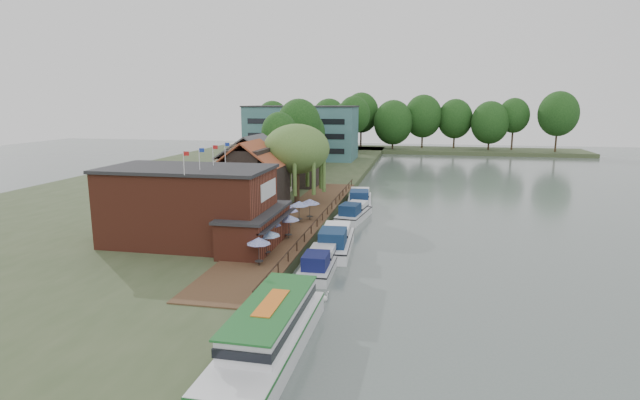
# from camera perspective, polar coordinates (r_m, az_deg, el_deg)

# --- Properties ---
(ground) EXTENTS (260.00, 260.00, 0.00)m
(ground) POSITION_cam_1_polar(r_m,az_deg,el_deg) (46.08, 4.42, -6.80)
(ground) COLOR #54625D
(ground) RESTS_ON ground
(land_bank) EXTENTS (50.00, 140.00, 1.00)m
(land_bank) POSITION_cam_1_polar(r_m,az_deg,el_deg) (87.12, -12.61, 1.87)
(land_bank) COLOR #384728
(land_bank) RESTS_ON ground
(quay_deck) EXTENTS (6.00, 50.00, 0.10)m
(quay_deck) POSITION_cam_1_polar(r_m,az_deg,el_deg) (56.67, -2.38, -2.24)
(quay_deck) COLOR #47301E
(quay_deck) RESTS_ON land_bank
(quay_rail) EXTENTS (0.20, 49.00, 1.00)m
(quay_rail) POSITION_cam_1_polar(r_m,az_deg,el_deg) (56.48, 0.40, -1.81)
(quay_rail) COLOR black
(quay_rail) RESTS_ON land_bank
(pub) EXTENTS (20.00, 11.00, 7.30)m
(pub) POSITION_cam_1_polar(r_m,az_deg,el_deg) (47.61, -12.62, -0.67)
(pub) COLOR maroon
(pub) RESTS_ON land_bank
(hotel_block) EXTENTS (25.40, 12.40, 12.30)m
(hotel_block) POSITION_cam_1_polar(r_m,az_deg,el_deg) (116.94, -2.12, 7.73)
(hotel_block) COLOR #38666B
(hotel_block) RESTS_ON land_bank
(cottage_a) EXTENTS (8.60, 7.60, 8.50)m
(cottage_a) POSITION_cam_1_polar(r_m,az_deg,el_deg) (61.61, -7.87, 2.73)
(cottage_a) COLOR black
(cottage_a) RESTS_ON land_bank
(cottage_b) EXTENTS (9.60, 8.60, 8.50)m
(cottage_b) POSITION_cam_1_polar(r_m,az_deg,el_deg) (71.94, -7.53, 3.95)
(cottage_b) COLOR beige
(cottage_b) RESTS_ON land_bank
(cottage_c) EXTENTS (7.60, 7.60, 8.50)m
(cottage_c) POSITION_cam_1_polar(r_m,az_deg,el_deg) (79.39, -2.69, 4.71)
(cottage_c) COLOR black
(cottage_c) RESTS_ON land_bank
(willow) EXTENTS (8.60, 8.60, 10.43)m
(willow) POSITION_cam_1_polar(r_m,az_deg,el_deg) (64.95, -2.69, 4.11)
(willow) COLOR #476B2D
(willow) RESTS_ON land_bank
(umbrella_0) EXTENTS (2.00, 2.00, 2.38)m
(umbrella_0) POSITION_cam_1_polar(r_m,az_deg,el_deg) (40.88, -7.00, -5.85)
(umbrella_0) COLOR navy
(umbrella_0) RESTS_ON quay_deck
(umbrella_1) EXTENTS (2.42, 2.42, 2.38)m
(umbrella_1) POSITION_cam_1_polar(r_m,az_deg,el_deg) (43.21, -6.14, -4.89)
(umbrella_1) COLOR #1A4C93
(umbrella_1) RESTS_ON quay_deck
(umbrella_2) EXTENTS (2.22, 2.22, 2.38)m
(umbrella_2) POSITION_cam_1_polar(r_m,az_deg,el_deg) (46.69, -5.74, -3.66)
(umbrella_2) COLOR navy
(umbrella_2) RESTS_ON quay_deck
(umbrella_3) EXTENTS (2.23, 2.23, 2.38)m
(umbrella_3) POSITION_cam_1_polar(r_m,az_deg,el_deg) (48.59, -3.63, -3.03)
(umbrella_3) COLOR navy
(umbrella_3) RESTS_ON quay_deck
(umbrella_4) EXTENTS (2.18, 2.18, 2.38)m
(umbrella_4) POSITION_cam_1_polar(r_m,az_deg,el_deg) (52.51, -3.66, -1.95)
(umbrella_4) COLOR #1D1A93
(umbrella_4) RESTS_ON quay_deck
(umbrella_5) EXTENTS (2.10, 2.10, 2.38)m
(umbrella_5) POSITION_cam_1_polar(r_m,az_deg,el_deg) (55.04, -2.40, -1.33)
(umbrella_5) COLOR #1C389A
(umbrella_5) RESTS_ON quay_deck
(umbrella_6) EXTENTS (2.34, 2.34, 2.38)m
(umbrella_6) POSITION_cam_1_polar(r_m,az_deg,el_deg) (56.13, -1.18, -1.07)
(umbrella_6) COLOR navy
(umbrella_6) RESTS_ON quay_deck
(cruiser_0) EXTENTS (3.08, 9.06, 2.15)m
(cruiser_0) POSITION_cam_1_polar(r_m,az_deg,el_deg) (42.35, -0.06, -6.88)
(cruiser_0) COLOR silver
(cruiser_0) RESTS_ON ground
(cruiser_1) EXTENTS (4.08, 10.80, 2.60)m
(cruiser_1) POSITION_cam_1_polar(r_m,az_deg,el_deg) (48.18, 1.73, -4.35)
(cruiser_1) COLOR white
(cruiser_1) RESTS_ON ground
(cruiser_2) EXTENTS (4.31, 9.77, 2.27)m
(cruiser_2) POSITION_cam_1_polar(r_m,az_deg,el_deg) (61.05, 3.90, -1.20)
(cruiser_2) COLOR silver
(cruiser_2) RESTS_ON ground
(cruiser_3) EXTENTS (4.49, 11.05, 2.64)m
(cruiser_3) POSITION_cam_1_polar(r_m,az_deg,el_deg) (68.25, 4.55, 0.28)
(cruiser_3) COLOR white
(cruiser_3) RESTS_ON ground
(tour_boat) EXTENTS (4.05, 13.70, 2.98)m
(tour_boat) POSITION_cam_1_polar(r_m,az_deg,el_deg) (29.26, -5.95, -14.66)
(tour_boat) COLOR silver
(tour_boat) RESTS_ON ground
(swan) EXTENTS (0.44, 0.44, 0.44)m
(swan) POSITION_cam_1_polar(r_m,az_deg,el_deg) (36.82, 0.52, -11.14)
(swan) COLOR white
(swan) RESTS_ON ground
(bank_tree_0) EXTENTS (6.23, 6.23, 11.47)m
(bank_tree_0) POSITION_cam_1_polar(r_m,az_deg,el_deg) (87.88, -4.65, 6.29)
(bank_tree_0) COLOR #143811
(bank_tree_0) RESTS_ON land_bank
(bank_tree_1) EXTENTS (8.36, 8.36, 13.76)m
(bank_tree_1) POSITION_cam_1_polar(r_m,az_deg,el_deg) (95.98, -2.41, 7.41)
(bank_tree_1) COLOR #143811
(bank_tree_1) RESTS_ON land_bank
(bank_tree_2) EXTENTS (7.73, 7.73, 11.28)m
(bank_tree_2) POSITION_cam_1_polar(r_m,az_deg,el_deg) (103.47, -1.57, 7.00)
(bank_tree_2) COLOR #143811
(bank_tree_2) RESTS_ON land_bank
(bank_tree_3) EXTENTS (7.85, 7.85, 12.19)m
(bank_tree_3) POSITION_cam_1_polar(r_m,az_deg,el_deg) (123.62, 2.07, 7.90)
(bank_tree_3) COLOR #143811
(bank_tree_3) RESTS_ON land_bank
(bank_tree_4) EXTENTS (8.28, 8.28, 14.65)m
(bank_tree_4) POSITION_cam_1_polar(r_m,az_deg,el_deg) (129.59, 3.90, 8.57)
(bank_tree_4) COLOR #143811
(bank_tree_4) RESTS_ON land_bank
(bank_tree_5) EXTENTS (7.23, 7.23, 12.80)m
(bank_tree_5) POSITION_cam_1_polar(r_m,az_deg,el_deg) (138.31, 2.80, 8.37)
(bank_tree_5) COLOR #143811
(bank_tree_5) RESTS_ON land_bank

